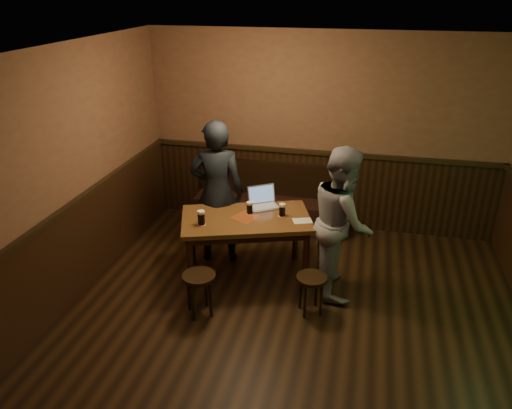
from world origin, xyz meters
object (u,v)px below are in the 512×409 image
Objects in this scene: pint_mid at (250,208)px; person_grey at (342,221)px; pub_table at (246,225)px; pint_right at (282,210)px; stool_left at (199,283)px; stool_right at (311,284)px; pint_left at (201,218)px; person_suit at (217,193)px; bench at (270,206)px; laptop at (263,201)px.

person_grey is at bearing -5.57° from pint_mid.
pint_right is at bearing -1.16° from pub_table.
pub_table is 0.47m from pint_right.
pub_table is at bearing 70.25° from stool_left.
stool_right is 2.59× the size of pint_left.
person_suit is 1.62m from person_grey.
pint_mid reaches higher than bench.
pint_left is at bearing -138.50° from pint_mid.
person_grey is (1.10, -0.11, -0.01)m from pint_mid.
bench is at bearing 90.79° from pint_mid.
pint_left reaches higher than pub_table.
stool_left is 0.26× the size of person_suit.
stool_right is 1.44m from pint_left.
stool_left is 1.09× the size of stool_right.
person_grey is (0.25, 0.56, 0.52)m from stool_right.
laptop is at bearing 140.67° from pint_right.
laptop reaches higher than pub_table.
pint_left is 1.60m from person_grey.
stool_right is at bearing 136.31° from person_suit.
laptop is at bearing 128.92° from stool_right.
pint_left is 1.14× the size of pint_mid.
laptop is at bearing 70.41° from stool_left.
person_grey is (1.12, 0.00, 0.18)m from pub_table.
stool_left reaches higher than stool_right.
pint_right is 0.90m from person_suit.
laptop is 0.24× the size of person_suit.
laptop is 1.06m from person_grey.
laptop reaches higher than bench.
pint_right is 0.09× the size of person_suit.
pint_left reaches higher than pint_right.
bench is 1.34m from person_suit.
pint_mid reaches higher than stool_right.
stool_left is 1.38m from laptop.
person_grey reaches higher than pint_right.
stool_right is 1.29m from laptop.
stool_left is 0.28× the size of person_grey.
pub_table is 3.84× the size of laptop.
pint_left reaches higher than bench.
pub_table is 10.70× the size of pint_right.
pub_table is 3.46× the size of stool_left.
pub_table is 1.09m from stool_right.
pint_mid is 0.54m from person_suit.
pint_right reaches higher than pub_table.
pint_left reaches higher than pint_mid.
stool_left is at bearing -108.66° from pint_mid.
stool_left is at bearing -165.66° from stool_right.
person_suit reaches higher than stool_right.
person_grey reaches higher than pint_mid.
pint_mid is 0.96× the size of pint_right.
stool_left is at bearing -97.63° from bench.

